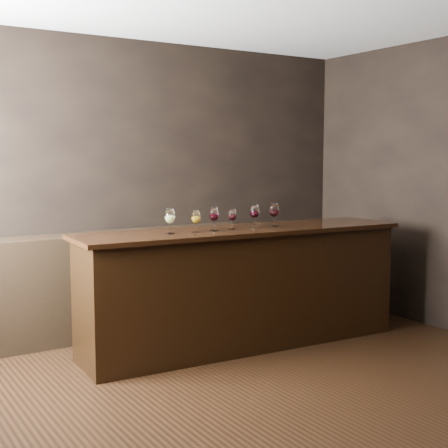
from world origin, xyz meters
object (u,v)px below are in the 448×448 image
glass_white (170,217)px  glass_red_b (232,215)px  back_bar_shelf (117,283)px  glass_red_a (214,215)px  glass_red_c (254,212)px  glass_amber (196,217)px  bar_counter (243,289)px  glass_red_d (274,211)px

glass_white → glass_red_b: bearing=-0.5°
back_bar_shelf → glass_red_a: (0.49, -0.97, 0.70)m
glass_red_b → glass_red_c: 0.22m
glass_red_a → glass_red_c: (0.42, -0.00, 0.00)m
back_bar_shelf → glass_red_c: glass_red_c is taller
back_bar_shelf → glass_amber: glass_amber is taller
bar_counter → glass_red_b: glass_red_b is taller
glass_amber → glass_red_d: bearing=-0.3°
glass_amber → glass_red_a: bearing=4.2°
glass_amber → glass_red_d: glass_red_d is taller
bar_counter → glass_red_d: (0.32, -0.02, 0.69)m
bar_counter → glass_white: bearing=-177.7°
glass_amber → glass_red_c: bearing=1.1°
glass_red_b → glass_red_c: bearing=-4.0°
back_bar_shelf → glass_red_a: bearing=-63.3°
bar_counter → glass_red_a: glass_red_a is taller
glass_amber → glass_red_b: 0.38m
bar_counter → glass_white: size_ratio=13.96×
back_bar_shelf → glass_amber: size_ratio=14.63×
glass_red_a → glass_red_d: 0.62m
bar_counter → back_bar_shelf: bearing=132.7°
back_bar_shelf → glass_red_a: glass_red_a is taller
glass_red_b → glass_red_d: bearing=-4.3°
glass_red_b → glass_amber: bearing=-175.8°
glass_white → glass_red_b: 0.60m
bar_counter → glass_red_c: 0.69m
back_bar_shelf → glass_red_d: 1.64m
glass_red_d → back_bar_shelf: bearing=138.3°
glass_red_a → glass_red_d: glass_red_d is taller
glass_white → glass_red_c: size_ratio=1.00×
glass_red_c → glass_white: bearing=178.6°
glass_red_c → glass_red_d: bearing=-4.5°
bar_counter → glass_red_a: bearing=-175.4°
glass_red_a → glass_red_d: bearing=-1.7°
bar_counter → back_bar_shelf: bar_counter is taller
glass_amber → glass_red_b: size_ratio=1.03×
glass_white → glass_red_a: (0.41, -0.02, -0.00)m
bar_counter → glass_red_b: (-0.11, 0.01, 0.66)m
bar_counter → glass_red_b: bearing=179.7°
glass_white → glass_red_c: (0.82, -0.02, 0.00)m
back_bar_shelf → glass_amber: bearing=-72.9°
glass_red_d → glass_red_c: bearing=175.5°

